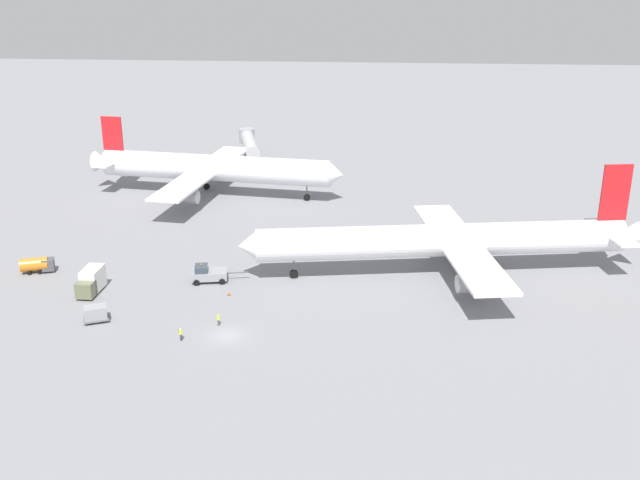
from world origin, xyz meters
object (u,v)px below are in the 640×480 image
airliner_being_pushed (446,241)px  gse_catering_truck_tall (91,281)px  ground_crew_wing_walker_right (218,320)px  ground_crew_marshaller_foreground (181,334)px  airliner_at_gate_left (213,168)px  gse_fuel_bowser_stubby (38,264)px  jet_bridge (249,142)px  gse_container_dolly_flat (96,313)px  traffic_cone_wingtip_port (229,293)px  pushback_tug (208,274)px

airliner_being_pushed → gse_catering_truck_tall: 52.39m
ground_crew_wing_walker_right → ground_crew_marshaller_foreground: (-3.75, -4.51, 0.04)m
airliner_at_gate_left → gse_fuel_bowser_stubby: bearing=-111.9°
airliner_at_gate_left → jet_bridge: bearing=86.0°
gse_container_dolly_flat → traffic_cone_wingtip_port: (15.72, 9.83, -0.90)m
gse_catering_truck_tall → ground_crew_wing_walker_right: (20.39, -8.58, -0.91)m
airliner_at_gate_left → traffic_cone_wingtip_port: bearing=-74.8°
airliner_at_gate_left → ground_crew_wing_walker_right: bearing=-76.6°
pushback_tug → gse_fuel_bowser_stubby: size_ratio=1.62×
ground_crew_wing_walker_right → pushback_tug: bearing=108.2°
pushback_tug → jet_bridge: bearing=95.6°
gse_fuel_bowser_stubby → ground_crew_marshaller_foreground: size_ratio=3.10×
airliner_at_gate_left → gse_fuel_bowser_stubby: airliner_at_gate_left is taller
airliner_being_pushed → ground_crew_wing_walker_right: size_ratio=37.51×
airliner_being_pushed → jet_bridge: bearing=122.1°
gse_fuel_bowser_stubby → ground_crew_wing_walker_right: 34.92m
gse_fuel_bowser_stubby → jet_bridge: jet_bridge is taller
ground_crew_wing_walker_right → traffic_cone_wingtip_port: ground_crew_wing_walker_right is taller
traffic_cone_wingtip_port → pushback_tug: bearing=130.9°
gse_container_dolly_flat → gse_fuel_bowser_stubby: (-15.11, 15.45, 0.16)m
ground_crew_marshaller_foreground → gse_container_dolly_flat: bearing=161.4°
ground_crew_marshaller_foreground → jet_bridge: 93.02m
ground_crew_marshaller_foreground → airliner_at_gate_left: bearing=99.2°
pushback_tug → gse_fuel_bowser_stubby: (-26.74, 0.89, 0.14)m
gse_catering_truck_tall → ground_crew_marshaller_foreground: size_ratio=3.47×
traffic_cone_wingtip_port → airliner_at_gate_left: bearing=105.2°
pushback_tug → ground_crew_marshaller_foreground: pushback_tug is taller
gse_container_dolly_flat → ground_crew_marshaller_foreground: size_ratio=2.26×
airliner_at_gate_left → ground_crew_marshaller_foreground: bearing=-80.8°
airliner_at_gate_left → pushback_tug: bearing=-78.2°
gse_container_dolly_flat → jet_bridge: 88.53m
gse_catering_truck_tall → ground_crew_marshaller_foreground: bearing=-38.2°
airliner_being_pushed → ground_crew_marshaller_foreground: airliner_being_pushed is taller
traffic_cone_wingtip_port → jet_bridge: size_ratio=0.03×
gse_fuel_bowser_stubby → jet_bridge: size_ratio=0.24×
ground_crew_wing_walker_right → gse_catering_truck_tall: bearing=157.2°
ground_crew_wing_walker_right → traffic_cone_wingtip_port: (-0.62, 9.56, -0.57)m
airliner_at_gate_left → jet_bridge: (2.08, 29.36, -1.07)m
airliner_at_gate_left → traffic_cone_wingtip_port: size_ratio=89.08×
airliner_at_gate_left → traffic_cone_wingtip_port: airliner_at_gate_left is taller
ground_crew_wing_walker_right → gse_container_dolly_flat: bearing=-179.0°
pushback_tug → gse_container_dolly_flat: 18.63m
gse_fuel_bowser_stubby → traffic_cone_wingtip_port: bearing=-10.3°
pushback_tug → ground_crew_wing_walker_right: (4.71, -14.28, -0.35)m
gse_container_dolly_flat → ground_crew_marshaller_foreground: gse_container_dolly_flat is taller
airliner_being_pushed → gse_fuel_bowser_stubby: 62.29m
airliner_at_gate_left → gse_container_dolly_flat: size_ratio=13.98×
traffic_cone_wingtip_port → gse_catering_truck_tall: bearing=-177.2°
traffic_cone_wingtip_port → jet_bridge: 79.45m
airliner_at_gate_left → pushback_tug: (9.25, -44.44, -4.43)m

